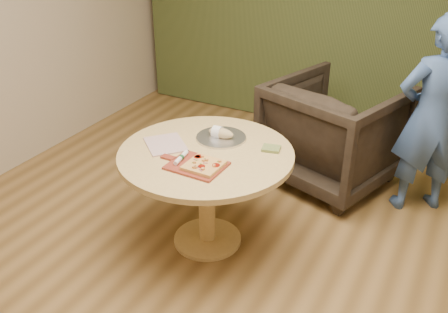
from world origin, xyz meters
TOP-DOWN VIEW (x-y plane):
  - room_shell at (0.00, 0.00)m, footprint 5.04×6.04m
  - pedestal_table at (-0.34, 0.50)m, footprint 1.20×1.20m
  - pizza_paddle at (-0.30, 0.29)m, footprint 0.45×0.29m
  - flatbread_pizza at (-0.23, 0.29)m, footprint 0.23×0.23m
  - cutlery_roll at (-0.41, 0.30)m, footprint 0.05×0.20m
  - newspaper at (-0.64, 0.45)m, footprint 0.39×0.39m
  - serving_tray at (-0.35, 0.73)m, footprint 0.36×0.36m
  - bread_roll at (-0.35, 0.73)m, footprint 0.19×0.09m
  - green_packet at (0.04, 0.73)m, footprint 0.14×0.12m
  - armchair at (0.18, 1.80)m, footprint 1.22×1.18m
  - person_standing at (0.93, 1.72)m, footprint 0.69×0.64m

SIDE VIEW (x-z plane):
  - armchair at x=0.18m, z-range 0.00..1.01m
  - pedestal_table at x=-0.34m, z-range 0.23..0.98m
  - newspaper at x=-0.64m, z-range 0.75..0.76m
  - serving_tray at x=-0.35m, z-range 0.75..0.77m
  - pizza_paddle at x=-0.30m, z-range 0.75..0.77m
  - green_packet at x=0.04m, z-range 0.75..0.77m
  - flatbread_pizza at x=-0.23m, z-range 0.76..0.80m
  - cutlery_roll at x=-0.41m, z-range 0.76..0.80m
  - person_standing at x=0.93m, z-range 0.00..1.59m
  - bread_roll at x=-0.35m, z-range 0.75..0.84m
  - room_shell at x=0.00m, z-range -0.02..2.82m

